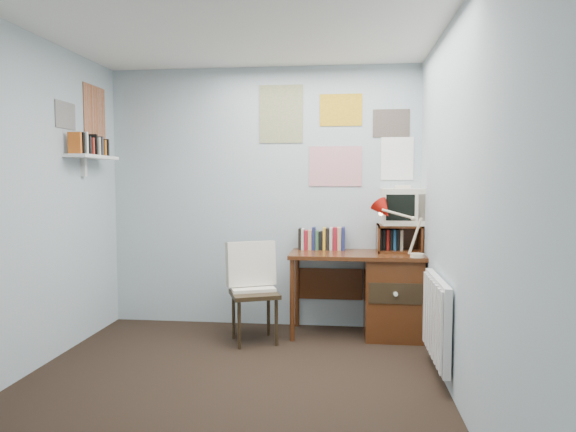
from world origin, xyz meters
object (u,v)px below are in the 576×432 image
desk_lamp (418,231)px  tv_riser (399,238)px  desk_chair (254,294)px  crt_tv (403,205)px  radiator (437,319)px  wall_shelf (92,157)px  desk (386,292)px

desk_lamp → tv_riser: size_ratio=1.11×
desk_chair → desk_lamp: (1.40, 0.09, 0.56)m
desk_chair → crt_tv: bearing=-3.0°
tv_riser → radiator: tv_riser is taller
tv_riser → crt_tv: 0.31m
tv_riser → wall_shelf: wall_shelf is taller
crt_tv → radiator: 1.32m
desk_lamp → crt_tv: bearing=85.7°
crt_tv → wall_shelf: size_ratio=0.62×
desk → desk_chair: desk_chair is taller
desk_lamp → tv_riser: 0.36m
desk_chair → crt_tv: size_ratio=2.22×
tv_riser → crt_tv: crt_tv is taller
crt_tv → tv_riser: bearing=-149.6°
desk_chair → tv_riser: tv_riser is taller
tv_riser → radiator: (0.17, -1.04, -0.47)m
desk_chair → tv_riser: 1.42m
crt_tv → desk_chair: bearing=-164.0°
desk_lamp → tv_riser: (-0.12, 0.33, -0.10)m
desk → desk_chair: bearing=-165.3°
desk → desk_chair: (-1.16, -0.30, 0.02)m
desk_chair → desk_lamp: size_ratio=1.91×
tv_riser → radiator: size_ratio=0.50×
radiator → desk_chair: bearing=156.6°
crt_tv → wall_shelf: bearing=-171.8°
desk_lamp → crt_tv: (-0.09, 0.35, 0.21)m
desk → radiator: 0.97m
tv_riser → wall_shelf: size_ratio=0.65×
desk_lamp → tv_riser: bearing=91.5°
desk_chair → crt_tv: (1.31, 0.44, 0.77)m
desk → wall_shelf: bearing=-171.6°
tv_riser → crt_tv: size_ratio=1.05×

